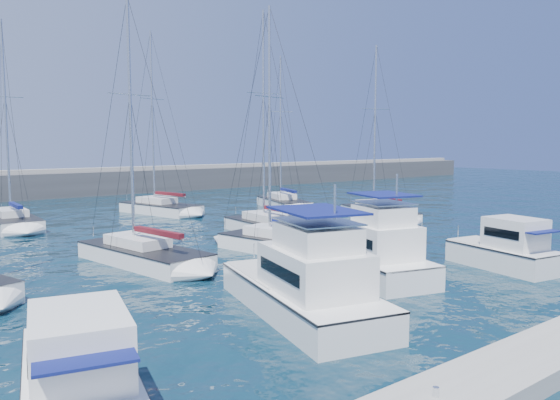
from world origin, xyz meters
TOP-DOWN VIEW (x-y plane):
  - ground at (0.00, 0.00)m, footprint 220.00×220.00m
  - breakwater at (0.00, 52.00)m, footprint 160.00×6.00m
  - dock_cleat_near_port at (-8.00, -11.00)m, footprint 0.16×0.16m
  - motor_yacht_port_outer at (-14.72, -5.41)m, footprint 4.14×7.27m
  - motor_yacht_port_inner at (-5.26, -2.95)m, footprint 5.68×10.00m
  - motor_yacht_stbd_inner at (1.35, -0.44)m, footprint 5.18×8.36m
  - motor_yacht_stbd_outer at (8.40, -3.48)m, footprint 3.49×6.16m
  - sailboat_mid_b at (-6.46, 9.55)m, footprint 4.58×9.35m
  - sailboat_mid_c at (1.52, 7.49)m, footprint 4.54×8.39m
  - sailboat_mid_d at (5.09, 13.21)m, footprint 3.65×8.57m
  - sailboat_mid_e at (17.27, 13.55)m, footprint 5.60×9.32m
  - sailboat_back_a at (-9.28, 27.64)m, footprint 3.27×7.92m
  - sailboat_back_b at (3.86, 28.96)m, footprint 5.19×9.16m
  - sailboat_back_c at (15.65, 24.99)m, footprint 5.35×8.79m

SIDE VIEW (x-z plane):
  - ground at x=0.00m, z-range 0.00..0.00m
  - sailboat_mid_b at x=-6.46m, z-range -6.97..8.01m
  - sailboat_mid_e at x=17.27m, z-range -7.21..8.26m
  - sailboat_mid_c at x=1.52m, z-range -7.07..8.14m
  - sailboat_back_c at x=15.65m, z-range -7.36..8.43m
  - sailboat_mid_d at x=5.09m, z-range -7.75..8.83m
  - sailboat_back_b at x=3.86m, z-range -8.16..9.25m
  - sailboat_back_a at x=-9.28m, z-range -7.70..8.79m
  - dock_cleat_near_port at x=-8.00m, z-range 0.60..0.85m
  - motor_yacht_port_outer at x=-14.72m, z-range -0.66..2.54m
  - motor_yacht_stbd_outer at x=8.40m, z-range -0.66..2.54m
  - breakwater at x=0.00m, z-range -1.17..3.28m
  - motor_yacht_port_inner at x=-5.26m, z-range -1.21..3.48m
  - motor_yacht_stbd_inner at x=1.35m, z-range -1.21..3.48m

